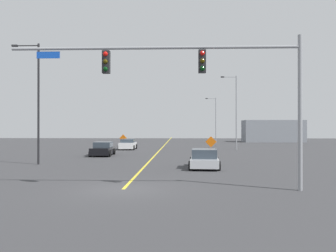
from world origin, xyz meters
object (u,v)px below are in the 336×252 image
object	(u,v)px
construction_sign_median_near	(123,139)
car_silver_far	(204,159)
street_lamp_mid_right	(37,98)
street_lamp_mid_left	(215,118)
traffic_signal_assembly	(201,74)
car_black_passing	(103,149)
car_white_mid	(128,144)
construction_sign_left_lane	(211,143)
street_lamp_far_left	(235,109)

from	to	relation	value
construction_sign_median_near	car_silver_far	world-z (taller)	construction_sign_median_near
street_lamp_mid_right	car_silver_far	size ratio (longest dim) A/B	2.13
street_lamp_mid_left	car_silver_far	bearing A→B (deg)	-96.56
traffic_signal_assembly	car_black_passing	bearing A→B (deg)	114.69
street_lamp_mid_right	street_lamp_mid_left	size ratio (longest dim) A/B	1.13
traffic_signal_assembly	car_white_mid	world-z (taller)	traffic_signal_assembly
construction_sign_left_lane	car_silver_far	world-z (taller)	construction_sign_left_lane
car_white_mid	car_silver_far	distance (m)	22.40
street_lamp_mid_left	car_black_passing	xyz separation A→B (m)	(-14.25, -29.74, -3.97)
construction_sign_left_lane	car_black_passing	size ratio (longest dim) A/B	0.45
car_black_passing	street_lamp_mid_right	bearing A→B (deg)	-110.85
street_lamp_mid_right	traffic_signal_assembly	bearing A→B (deg)	-41.48
car_white_mid	car_black_passing	xyz separation A→B (m)	(-1.03, -10.15, -0.01)
car_black_passing	car_silver_far	bearing A→B (deg)	-47.60
street_lamp_mid_left	construction_sign_median_near	bearing A→B (deg)	-139.68
street_lamp_far_left	car_white_mid	world-z (taller)	street_lamp_far_left
construction_sign_left_lane	car_white_mid	bearing A→B (deg)	136.94
traffic_signal_assembly	car_silver_far	distance (m)	10.01
traffic_signal_assembly	construction_sign_median_near	distance (m)	37.85
car_white_mid	street_lamp_mid_left	bearing A→B (deg)	55.99
street_lamp_mid_left	car_black_passing	world-z (taller)	street_lamp_mid_left
street_lamp_mid_right	street_lamp_mid_left	world-z (taller)	street_lamp_mid_right
traffic_signal_assembly	car_white_mid	bearing A→B (deg)	104.92
street_lamp_far_left	construction_sign_left_lane	bearing A→B (deg)	-112.85
traffic_signal_assembly	car_black_passing	size ratio (longest dim) A/B	3.09
street_lamp_mid_left	car_silver_far	size ratio (longest dim) A/B	1.89
traffic_signal_assembly	car_white_mid	size ratio (longest dim) A/B	3.37
car_white_mid	car_silver_far	xyz separation A→B (m)	(8.59, -20.69, -0.04)
street_lamp_far_left	street_lamp_mid_left	size ratio (longest dim) A/B	1.14
street_lamp_far_left	car_silver_far	size ratio (longest dim) A/B	2.16
traffic_signal_assembly	street_lamp_mid_right	xyz separation A→B (m)	(-12.16, 10.75, -0.17)
car_silver_far	car_black_passing	bearing A→B (deg)	132.40
traffic_signal_assembly	construction_sign_left_lane	xyz separation A→B (m)	(2.15, 20.13, -4.07)
traffic_signal_assembly	street_lamp_mid_left	distance (m)	49.38
street_lamp_mid_left	construction_sign_median_near	size ratio (longest dim) A/B	4.57
street_lamp_mid_right	construction_sign_median_near	world-z (taller)	street_lamp_mid_right
street_lamp_mid_left	car_white_mid	world-z (taller)	street_lamp_mid_left
construction_sign_left_lane	car_white_mid	distance (m)	13.72
street_lamp_far_left	car_silver_far	world-z (taller)	street_lamp_far_left
street_lamp_far_left	construction_sign_median_near	size ratio (longest dim) A/B	5.21
street_lamp_mid_left	car_silver_far	xyz separation A→B (m)	(-4.63, -40.28, -3.99)
car_white_mid	construction_sign_left_lane	bearing A→B (deg)	-43.06
street_lamp_far_left	car_black_passing	bearing A→B (deg)	-146.00
street_lamp_far_left	construction_sign_left_lane	world-z (taller)	street_lamp_far_left
car_black_passing	construction_sign_left_lane	bearing A→B (deg)	4.09
street_lamp_mid_right	car_silver_far	xyz separation A→B (m)	(12.89, -1.95, -4.54)
car_white_mid	street_lamp_far_left	bearing A→B (deg)	-0.21
street_lamp_mid_left	construction_sign_median_near	xyz separation A→B (m)	(-14.98, -12.71, -3.47)
traffic_signal_assembly	street_lamp_far_left	size ratio (longest dim) A/B	1.41
street_lamp_far_left	car_silver_far	distance (m)	21.81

